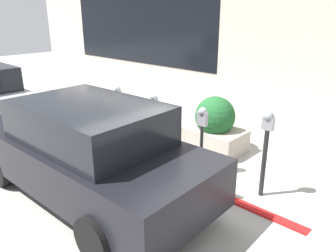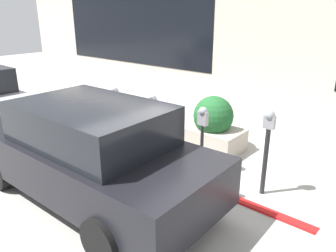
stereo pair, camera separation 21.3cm
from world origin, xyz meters
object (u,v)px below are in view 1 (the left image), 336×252
Objects in this scene: parking_meter_middle at (154,110)px; parking_meter_fourth at (118,103)px; planter_box at (215,127)px; parked_car_middle at (87,150)px; parking_meter_second at (202,126)px; parking_meter_nearest at (266,142)px.

parking_meter_middle reaches higher than parking_meter_fourth.
parking_meter_fourth is 2.31m from planter_box.
planter_box is 0.29× the size of parked_car_middle.
parking_meter_second is 1.29m from parking_meter_middle.
parking_meter_middle is at bearing 179.24° from parking_meter_fourth.
parked_car_middle reaches higher than parking_meter_middle.
parked_car_middle is at bearing 42.93° from parking_meter_nearest.
parked_car_middle is at bearing 101.10° from parking_meter_middle.
parking_meter_second is at bearing -116.89° from parked_car_middle.
parking_meter_middle is at bearing 54.88° from planter_box.
parking_meter_nearest is 1.24m from parking_meter_second.
planter_box is at bearing -125.12° from parking_meter_middle.
parking_meter_nearest reaches higher than planter_box.
parking_meter_fourth is (1.21, -0.02, -0.07)m from parking_meter_middle.
parking_meter_middle is (2.53, 0.05, 0.03)m from parking_meter_nearest.
parked_car_middle is (0.91, 1.92, -0.12)m from parking_meter_second.
parked_car_middle is at bearing 64.75° from parking_meter_second.
parking_meter_second is 2.13m from parked_car_middle.
planter_box is at bearing -66.38° from parking_meter_second.
parking_meter_second is at bearing 3.57° from parking_meter_nearest.
parking_meter_nearest is at bearing -176.43° from parking_meter_second.
parked_car_middle is (-1.59, 1.97, -0.10)m from parking_meter_fourth.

